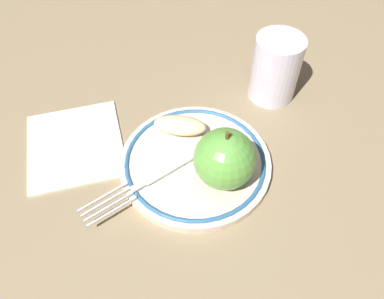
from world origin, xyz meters
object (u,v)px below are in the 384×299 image
Objects in this scene: drinking_glass at (275,68)px; apple_red_whole at (225,159)px; apple_slice_front at (180,125)px; napkin_folded at (75,144)px; fork at (155,177)px; plate at (192,162)px.

apple_red_whole is at bearing 57.49° from drinking_glass.
napkin_folded is (0.15, -0.00, -0.02)m from apple_slice_front.
apple_red_whole is 0.49× the size of fork.
plate is 2.36× the size of apple_red_whole.
fork is at bearing 144.72° from napkin_folded.
apple_red_whole reaches higher than fork.
apple_slice_front reaches higher than napkin_folded.
apple_slice_front reaches higher than fork.
apple_red_whole is at bearing 137.56° from plate.
drinking_glass is 0.31m from napkin_folded.
apple_slice_front is (0.01, -0.05, 0.02)m from plate.
plate is 1.40× the size of napkin_folded.
apple_red_whole reaches higher than plate.
fork is 1.21× the size of napkin_folded.
plate is 2.00× the size of drinking_glass.
drinking_glass is 0.70× the size of napkin_folded.
drinking_glass is (-0.14, -0.13, 0.04)m from plate.
apple_slice_front is at bearing -77.52° from plate.
apple_slice_front is at bearing -60.67° from apple_red_whole.
fork reaches higher than plate.
plate is at bearing -42.44° from apple_red_whole.
napkin_folded is at bearing 14.10° from drinking_glass.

